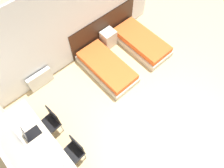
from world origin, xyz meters
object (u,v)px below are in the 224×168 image
(bed_near_window, at_px, (107,68))
(laptop, at_px, (30,134))
(chair_near_laptop, at_px, (50,122))
(bed_near_door, at_px, (141,42))
(nightstand, at_px, (108,38))
(chair_near_notebook, at_px, (74,151))

(bed_near_window, relative_size, laptop, 5.12)
(laptop, bearing_deg, chair_near_laptop, 9.69)
(laptop, bearing_deg, bed_near_door, 8.69)
(bed_near_door, height_order, chair_near_laptop, chair_near_laptop)
(bed_near_window, relative_size, nightstand, 3.37)
(bed_near_door, xyz_separation_m, chair_near_laptop, (-3.64, -0.46, 0.34))
(bed_near_door, height_order, laptop, laptop)
(bed_near_door, bearing_deg, laptop, -172.62)
(nightstand, xyz_separation_m, laptop, (-3.42, -1.29, 0.53))
(bed_near_window, height_order, nightstand, nightstand)
(nightstand, bearing_deg, laptop, -159.27)
(nightstand, distance_m, laptop, 3.70)
(bed_near_window, relative_size, bed_near_door, 1.00)
(bed_near_door, distance_m, nightstand, 1.06)
(bed_near_door, bearing_deg, bed_near_window, 180.00)
(chair_near_laptop, bearing_deg, bed_near_window, 7.13)
(nightstand, bearing_deg, chair_near_laptop, -157.28)
(bed_near_window, distance_m, chair_near_laptop, 2.26)
(bed_near_door, bearing_deg, chair_near_laptop, -172.76)
(bed_near_window, height_order, laptop, laptop)
(bed_near_door, height_order, nightstand, nightstand)
(chair_near_notebook, bearing_deg, laptop, 114.95)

